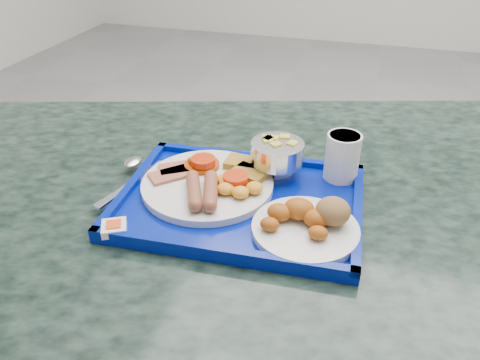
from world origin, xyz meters
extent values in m
plane|color=gray|center=(0.00, 0.00, 0.00)|extent=(6.00, 6.00, 0.00)
cylinder|color=gray|center=(-0.25, -1.01, 0.40)|extent=(0.12, 0.12, 0.74)
cube|color=black|center=(-0.25, -1.01, 0.79)|extent=(1.50, 1.21, 0.04)
cube|color=#031794|center=(-0.23, -1.03, 0.82)|extent=(0.43, 0.32, 0.01)
cube|color=#031794|center=(-0.24, -0.89, 0.83)|extent=(0.41, 0.04, 0.01)
cube|color=#031794|center=(-0.22, -1.18, 0.83)|extent=(0.41, 0.04, 0.01)
cube|color=#031794|center=(-0.03, -1.02, 0.83)|extent=(0.03, 0.30, 0.01)
cube|color=#031794|center=(-0.43, -1.04, 0.83)|extent=(0.03, 0.30, 0.01)
cylinder|color=silver|center=(-0.30, -1.01, 0.84)|extent=(0.23, 0.23, 0.01)
cube|color=#B9614A|center=(-0.36, -0.99, 0.84)|extent=(0.09, 0.08, 0.01)
cube|color=#B9614A|center=(-0.37, -1.01, 0.84)|extent=(0.09, 0.09, 0.01)
cylinder|color=#AD3D07|center=(-0.32, -0.97, 0.85)|extent=(0.07, 0.07, 0.01)
sphere|color=#AD3D07|center=(-0.34, -0.95, 0.85)|extent=(0.01, 0.01, 0.01)
sphere|color=#AD3D07|center=(-0.34, -0.97, 0.85)|extent=(0.01, 0.01, 0.01)
sphere|color=#AD3D07|center=(-0.32, -0.97, 0.85)|extent=(0.01, 0.01, 0.01)
sphere|color=#AD3D07|center=(-0.33, -0.97, 0.85)|extent=(0.01, 0.01, 0.01)
sphere|color=#AD3D07|center=(-0.35, -0.97, 0.85)|extent=(0.01, 0.01, 0.01)
sphere|color=#AD3D07|center=(-0.31, -0.97, 0.85)|extent=(0.01, 0.01, 0.01)
sphere|color=#AD3D07|center=(-0.31, -0.98, 0.85)|extent=(0.01, 0.01, 0.01)
sphere|color=#AD3D07|center=(-0.33, -0.98, 0.85)|extent=(0.01, 0.01, 0.01)
sphere|color=#AD3D07|center=(-0.31, -0.98, 0.85)|extent=(0.01, 0.01, 0.01)
sphere|color=#AD3D07|center=(-0.32, -0.97, 0.85)|extent=(0.01, 0.01, 0.01)
sphere|color=#AD3D07|center=(-0.35, -0.97, 0.85)|extent=(0.01, 0.01, 0.01)
cube|color=#A77C29|center=(-0.25, -0.94, 0.85)|extent=(0.06, 0.05, 0.01)
cube|color=#A77C29|center=(-0.23, -0.98, 0.85)|extent=(0.07, 0.06, 0.01)
cylinder|color=brown|center=(-0.30, -1.06, 0.85)|extent=(0.06, 0.09, 0.02)
cylinder|color=brown|center=(-0.28, -1.06, 0.85)|extent=(0.05, 0.09, 0.02)
ellipsoid|color=#FFA62A|center=(-0.21, -1.02, 0.85)|extent=(0.03, 0.03, 0.02)
ellipsoid|color=#FFA62A|center=(-0.24, -1.02, 0.85)|extent=(0.02, 0.02, 0.01)
ellipsoid|color=#FFA62A|center=(-0.23, -1.04, 0.85)|extent=(0.03, 0.03, 0.02)
ellipsoid|color=#FFA62A|center=(-0.26, -1.02, 0.85)|extent=(0.03, 0.03, 0.02)
ellipsoid|color=#FFA62A|center=(-0.25, -1.04, 0.85)|extent=(0.03, 0.03, 0.02)
ellipsoid|color=#FFA62A|center=(-0.25, -1.04, 0.85)|extent=(0.02, 0.02, 0.01)
ellipsoid|color=#FFA62A|center=(-0.24, -1.00, 0.85)|extent=(0.03, 0.03, 0.02)
ellipsoid|color=#FFA62A|center=(-0.25, -1.00, 0.85)|extent=(0.02, 0.02, 0.01)
ellipsoid|color=#FFA62A|center=(-0.27, -1.01, 0.85)|extent=(0.03, 0.03, 0.02)
cylinder|color=#AC1D04|center=(-0.32, -0.97, 0.86)|extent=(0.05, 0.05, 0.01)
cylinder|color=#AC1D04|center=(-0.24, -1.01, 0.86)|extent=(0.05, 0.05, 0.01)
cylinder|color=silver|center=(-0.11, -1.09, 0.83)|extent=(0.17, 0.17, 0.01)
ellipsoid|color=#9D4B12|center=(-0.09, -1.11, 0.85)|extent=(0.03, 0.03, 0.02)
ellipsoid|color=#9D4B12|center=(-0.09, -1.08, 0.85)|extent=(0.04, 0.03, 0.03)
ellipsoid|color=#9D4B12|center=(-0.12, -1.07, 0.86)|extent=(0.05, 0.04, 0.03)
ellipsoid|color=#9D4B12|center=(-0.15, -1.08, 0.85)|extent=(0.04, 0.03, 0.03)
ellipsoid|color=#9D4B12|center=(-0.16, -1.11, 0.85)|extent=(0.03, 0.03, 0.02)
ellipsoid|color=olive|center=(-0.07, -1.07, 0.86)|extent=(0.05, 0.05, 0.04)
cylinder|color=silver|center=(-0.19, -0.93, 0.83)|extent=(0.06, 0.06, 0.01)
cylinder|color=silver|center=(-0.19, -0.93, 0.84)|extent=(0.02, 0.02, 0.02)
cylinder|color=silver|center=(-0.19, -0.93, 0.87)|extent=(0.10, 0.10, 0.04)
cube|color=#EBD959|center=(-0.16, -0.93, 0.89)|extent=(0.02, 0.02, 0.01)
cube|color=#EBD959|center=(-0.18, -0.90, 0.89)|extent=(0.02, 0.02, 0.01)
cube|color=#EBD959|center=(-0.20, -0.91, 0.89)|extent=(0.02, 0.02, 0.01)
cube|color=#EBD959|center=(-0.19, -0.94, 0.89)|extent=(0.02, 0.02, 0.01)
cube|color=#EBD959|center=(-0.21, -0.93, 0.89)|extent=(0.02, 0.02, 0.01)
cube|color=#EBD959|center=(-0.21, -0.92, 0.89)|extent=(0.02, 0.02, 0.01)
cube|color=#EBD959|center=(-0.21, -0.92, 0.89)|extent=(0.02, 0.02, 0.01)
cylinder|color=white|center=(-0.07, -0.91, 0.87)|extent=(0.06, 0.06, 0.09)
cylinder|color=#D0430B|center=(-0.07, -0.91, 0.91)|extent=(0.05, 0.05, 0.01)
cube|color=silver|center=(-0.44, -1.06, 0.83)|extent=(0.05, 0.13, 0.00)
ellipsoid|color=silver|center=(-0.46, -0.98, 0.83)|extent=(0.04, 0.05, 0.01)
cube|color=silver|center=(-0.43, -1.04, 0.83)|extent=(0.05, 0.17, 0.00)
cube|color=white|center=(-0.39, -1.17, 0.84)|extent=(0.05, 0.05, 0.01)
cube|color=#FE4C1C|center=(-0.39, -1.17, 0.84)|extent=(0.03, 0.03, 0.00)
camera|label=1|loc=(-0.04, -1.67, 1.29)|focal=35.00mm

